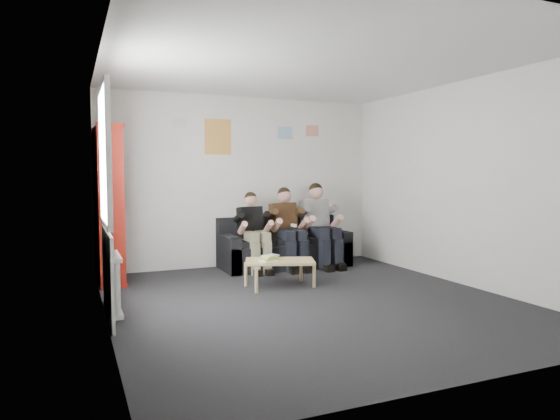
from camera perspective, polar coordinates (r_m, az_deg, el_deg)
name	(u,v)px	position (r m, az deg, el deg)	size (l,w,h in m)	color
room_shell	(312,185)	(5.72, 3.63, 2.90)	(5.00, 5.00, 5.00)	black
sofa	(284,249)	(7.97, 0.42, -4.46)	(2.02, 0.83, 0.78)	black
bookshelf	(110,205)	(7.13, -18.89, 0.57)	(0.32, 0.95, 2.11)	maroon
coffee_table	(280,263)	(6.53, -0.02, -6.10)	(0.89, 0.49, 0.35)	tan
game_cases	(269,258)	(6.47, -1.22, -5.53)	(0.27, 0.25, 0.06)	silver
person_left	(254,232)	(7.55, -2.95, -2.50)	(0.36, 0.77, 1.20)	black
person_middle	(288,229)	(7.75, 0.98, -2.14)	(0.39, 0.84, 1.27)	#432F16
person_right	(321,226)	(7.99, 4.68, -1.80)	(0.42, 0.91, 1.33)	white
radiator	(115,283)	(5.45, -18.31, -7.95)	(0.10, 0.64, 0.60)	white
window	(106,218)	(5.35, -19.26, -0.85)	(0.05, 1.30, 2.36)	white
poster_large	(218,137)	(7.93, -7.12, 8.29)	(0.42, 0.01, 0.55)	gold
poster_blue	(285,133)	(8.32, 0.61, 8.81)	(0.25, 0.01, 0.20)	#3E96D5
poster_pink	(312,131)	(8.54, 3.73, 9.02)	(0.22, 0.01, 0.18)	#CB3FA2
poster_sign	(179,122)	(7.81, -11.44, 9.78)	(0.20, 0.01, 0.14)	silver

